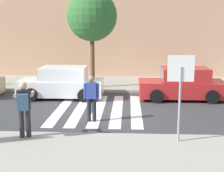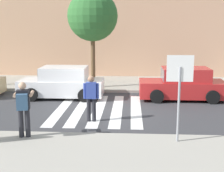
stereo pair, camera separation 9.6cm
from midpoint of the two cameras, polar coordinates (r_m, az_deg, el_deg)
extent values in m
plane|color=#38383A|center=(13.25, -2.34, -4.48)|extent=(120.00, 120.00, 0.00)
cube|color=#9E998C|center=(19.06, -0.53, 0.49)|extent=(60.00, 4.80, 0.14)
cube|color=tan|center=(23.16, 0.23, 8.85)|extent=(56.00, 4.00, 5.37)
cube|color=silver|center=(13.69, -8.95, -4.09)|extent=(0.44, 5.20, 0.01)
cube|color=silver|center=(13.54, -5.63, -4.17)|extent=(0.44, 5.20, 0.01)
cube|color=silver|center=(13.44, -2.25, -4.24)|extent=(0.44, 5.20, 0.01)
cube|color=silver|center=(13.38, 1.17, -4.30)|extent=(0.44, 5.20, 0.01)
cube|color=silver|center=(13.38, 4.60, -4.34)|extent=(0.44, 5.20, 0.01)
cylinder|color=gray|center=(9.31, 12.39, -3.38)|extent=(0.07, 0.07, 2.23)
cube|color=white|center=(9.12, 12.64, 3.14)|extent=(0.76, 0.03, 0.76)
cube|color=red|center=(9.14, 12.63, 3.15)|extent=(0.66, 0.02, 0.66)
cylinder|color=#232328|center=(10.02, -16.04, -6.55)|extent=(0.15, 0.15, 0.88)
cylinder|color=#232328|center=(9.99, -14.89, -6.54)|extent=(0.15, 0.15, 0.88)
cube|color=black|center=(9.81, -15.68, -2.42)|extent=(0.42, 0.31, 0.60)
sphere|color=tan|center=(9.73, -15.81, 0.05)|extent=(0.23, 0.23, 0.23)
cylinder|color=tan|center=(10.03, -16.93, -1.41)|extent=(0.22, 0.59, 0.10)
cylinder|color=tan|center=(9.97, -14.20, -1.34)|extent=(0.22, 0.59, 0.10)
cube|color=black|center=(10.17, -15.45, -1.00)|extent=(0.16, 0.13, 0.10)
cube|color=#335170|center=(9.60, -15.85, -2.85)|extent=(0.35, 0.26, 0.48)
cylinder|color=#232328|center=(11.69, -4.05, -4.36)|extent=(0.15, 0.15, 0.88)
cylinder|color=#232328|center=(11.67, -3.07, -4.38)|extent=(0.15, 0.15, 0.88)
cube|color=#33479E|center=(11.51, -3.60, -0.81)|extent=(0.38, 0.25, 0.60)
sphere|color=#A37556|center=(11.43, -3.63, 1.30)|extent=(0.23, 0.23, 0.23)
cylinder|color=#33479E|center=(11.54, -4.79, -0.90)|extent=(0.10, 0.10, 0.58)
cylinder|color=#33479E|center=(11.49, -2.41, -0.92)|extent=(0.10, 0.10, 0.58)
cube|color=white|center=(15.66, -9.01, -0.22)|extent=(4.10, 1.70, 0.76)
cube|color=white|center=(15.51, -8.54, 2.31)|extent=(2.20, 1.56, 0.64)
cube|color=slate|center=(15.77, -12.35, 2.32)|extent=(0.10, 1.50, 0.54)
cube|color=slate|center=(15.34, -4.99, 2.30)|extent=(0.10, 1.50, 0.51)
cylinder|color=black|center=(15.23, -14.34, -1.54)|extent=(0.64, 0.22, 0.64)
cylinder|color=black|center=(16.82, -12.60, -0.30)|extent=(0.64, 0.22, 0.64)
cylinder|color=black|center=(14.66, -4.83, -1.72)|extent=(0.64, 0.22, 0.64)
cylinder|color=black|center=(16.31, -3.98, -0.42)|extent=(0.64, 0.22, 0.64)
cube|color=red|center=(15.51, 12.82, -0.47)|extent=(4.10, 1.70, 0.76)
cube|color=red|center=(15.41, 13.48, 2.08)|extent=(2.20, 1.56, 0.64)
cube|color=slate|center=(15.26, 9.52, 2.15)|extent=(0.10, 1.50, 0.54)
cube|color=slate|center=(15.61, 16.99, 2.01)|extent=(0.10, 1.50, 0.51)
cylinder|color=black|center=(14.57, 8.37, -1.88)|extent=(0.64, 0.22, 0.64)
cylinder|color=black|center=(16.22, 7.88, -0.55)|extent=(0.64, 0.22, 0.64)
cylinder|color=black|center=(15.00, 18.10, -1.93)|extent=(0.64, 0.22, 0.64)
cylinder|color=black|center=(16.62, 16.65, -0.64)|extent=(0.64, 0.22, 0.64)
cylinder|color=brown|center=(17.29, -3.32, 4.82)|extent=(0.24, 0.24, 3.10)
sphere|color=#2D662D|center=(17.20, -3.41, 12.68)|extent=(2.72, 2.72, 2.72)
camera|label=1|loc=(0.05, -89.79, 0.04)|focal=50.00mm
camera|label=2|loc=(0.05, 90.21, -0.04)|focal=50.00mm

